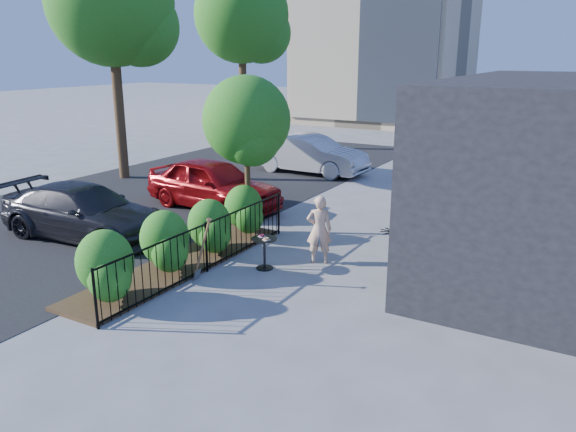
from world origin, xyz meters
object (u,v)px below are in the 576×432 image
Objects in this scene: shovel at (201,253)px; car_red at (213,184)px; cafe_table at (264,248)px; woman at (319,230)px; street_tree_far at (242,21)px; car_silver at (310,154)px; street_tree_near at (111,10)px; patio_tree at (248,126)px; car_darkgrey at (84,212)px.

shovel is 5.68m from car_red.
woman is (0.85, 0.92, 0.29)m from cafe_table.
street_tree_far is 5.87× the size of shovel.
car_silver is (-3.10, 10.68, 0.12)m from shovel.
cafe_table is 1.43m from shovel.
shovel is (8.68, -6.43, -5.30)m from street_tree_near.
cafe_table is at bearing -54.52° from street_tree_far.
street_tree_near reaches higher than cafe_table.
street_tree_near is at bearing 78.38° from car_red.
patio_tree is 4.64m from car_darkgrey.
patio_tree is 3.42m from woman.
car_darkgrey is at bearing -15.02° from woman.
shovel is at bearing -139.32° from car_red.
car_silver is 0.98× the size of car_darkgrey.
shovel is at bearing -73.12° from patio_tree.
shovel is 0.32× the size of car_red.
car_darkgrey is at bearing -175.57° from cafe_table.
cafe_table is 0.16× the size of car_darkgrey.
woman is (10.26, -4.28, -5.15)m from street_tree_near.
street_tree_far reaches higher than shovel.
car_red is 0.96× the size of car_darkgrey.
street_tree_far is 8.49m from car_silver.
street_tree_near is 8.72m from car_silver.
car_silver is at bearing 112.04° from cafe_table.
car_red reaches higher than car_silver.
patio_tree is 0.90× the size of car_red.
street_tree_far is at bearing -77.64° from woman.
street_tree_near reaches higher than shovel.
car_darkgrey is (-5.93, -1.31, -0.10)m from woman.
car_silver is (5.58, -3.75, -5.18)m from street_tree_far.
car_silver is at bearing 4.97° from car_red.
street_tree_far is 16.81m from woman.
car_red is at bearing 124.53° from shovel.
car_darkgrey is (-1.13, -3.85, -0.08)m from car_red.
car_darkgrey is (-3.37, -2.40, -2.10)m from patio_tree.
patio_tree is 0.48× the size of street_tree_far.
street_tree_near is 12.03m from shovel.
street_tree_far is at bearing 90.00° from street_tree_near.
patio_tree is at bearing -22.57° from street_tree_near.
shovel reaches higher than cafe_table.
street_tree_near is 11.18× the size of cafe_table.
car_red is at bearing 138.83° from cafe_table.
patio_tree is at bearing -161.60° from car_silver.
street_tree_far reaches higher than car_red.
street_tree_far is at bearing 125.48° from cafe_table.
street_tree_far is at bearing 35.39° from car_red.
street_tree_near is 8.00m from street_tree_far.
patio_tree is at bearing -59.33° from car_darkgrey.
patio_tree is at bearing -116.77° from car_red.
car_red is at bearing -21.13° from car_darkgrey.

